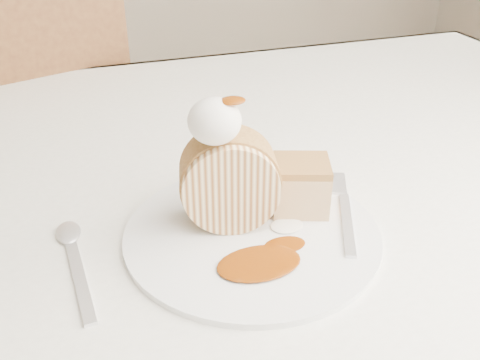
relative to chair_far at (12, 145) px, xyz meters
name	(u,v)px	position (x,y,z in m)	size (l,w,h in m)	color
table	(240,210)	(0.35, -0.53, 0.09)	(1.40, 0.90, 0.75)	white
chair_far	(12,145)	(0.00, 0.00, 0.00)	(0.59, 0.59, 0.99)	brown
plate	(252,233)	(0.30, -0.71, 0.19)	(0.27, 0.27, 0.01)	white
roulade_slice	(230,181)	(0.28, -0.69, 0.24)	(0.10, 0.10, 0.06)	#FBE6AF
cake_chunk	(301,188)	(0.37, -0.69, 0.22)	(0.06, 0.06, 0.05)	#A87A3F
whipped_cream	(214,121)	(0.27, -0.69, 0.31)	(0.05, 0.05, 0.05)	white
caramel_drizzle	(232,95)	(0.28, -0.70, 0.34)	(0.03, 0.02, 0.01)	#6E2D04
caramel_pool	(259,263)	(0.29, -0.77, 0.19)	(0.08, 0.05, 0.00)	#6E2D04
fork	(347,224)	(0.40, -0.74, 0.19)	(0.02, 0.16, 0.00)	silver
spoon	(80,280)	(0.12, -0.73, 0.19)	(0.02, 0.15, 0.00)	silver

